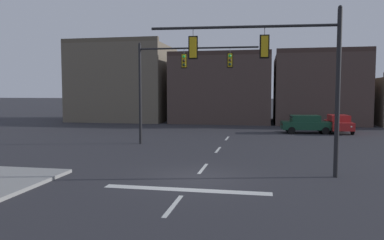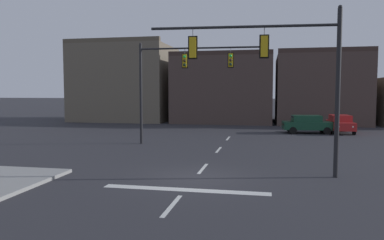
% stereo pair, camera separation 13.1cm
% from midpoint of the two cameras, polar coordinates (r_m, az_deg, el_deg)
% --- Properties ---
extents(ground_plane, '(400.00, 400.00, 0.00)m').
position_cam_midpoint_polar(ground_plane, '(16.21, 0.31, -8.85)').
color(ground_plane, '#2B2B30').
extents(stop_bar_paint, '(6.40, 0.50, 0.01)m').
position_cam_midpoint_polar(stop_bar_paint, '(14.30, -1.20, -10.62)').
color(stop_bar_paint, silver).
rests_on(stop_bar_paint, ground).
extents(lane_centreline, '(0.16, 26.40, 0.01)m').
position_cam_midpoint_polar(lane_centreline, '(18.13, 1.48, -7.42)').
color(lane_centreline, silver).
rests_on(lane_centreline, ground).
extents(signal_mast_near_side, '(8.17, 0.71, 7.33)m').
position_cam_midpoint_polar(signal_mast_near_side, '(16.72, 13.49, 8.22)').
color(signal_mast_near_side, black).
rests_on(signal_mast_near_side, ground).
extents(signal_mast_far_side, '(8.33, 0.49, 7.15)m').
position_cam_midpoint_polar(signal_mast_far_side, '(26.17, -3.05, 7.05)').
color(signal_mast_far_side, black).
rests_on(signal_mast_far_side, ground).
extents(car_lot_nearside, '(1.98, 4.48, 1.61)m').
position_cam_midpoint_polar(car_lot_nearside, '(36.35, 21.42, -0.47)').
color(car_lot_nearside, '#A81E1E').
rests_on(car_lot_nearside, ground).
extents(car_lot_middle, '(4.58, 2.24, 1.61)m').
position_cam_midpoint_polar(car_lot_middle, '(34.93, 16.96, -0.54)').
color(car_lot_middle, '#143D28').
rests_on(car_lot_middle, ground).
extents(building_row, '(46.20, 13.74, 10.06)m').
position_cam_midpoint_polar(building_row, '(47.35, 8.18, 4.55)').
color(building_row, '#665B4C').
rests_on(building_row, ground).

